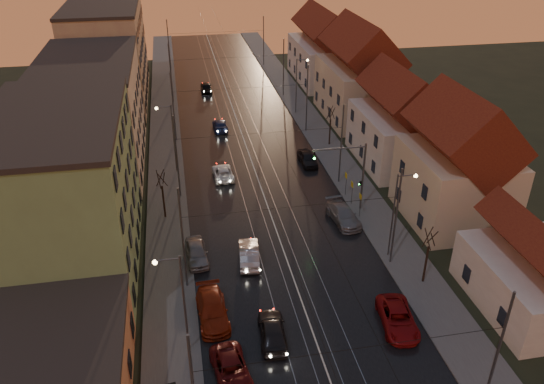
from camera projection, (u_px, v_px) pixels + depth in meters
ground at (320, 354)px, 36.16m from camera, size 160.00×160.00×0.00m
road at (241, 133)px, 70.59m from camera, size 16.00×120.00×0.04m
sidewalk_left at (165, 138)px, 68.94m from camera, size 4.00×120.00×0.15m
sidewalk_right at (314, 127)px, 72.18m from camera, size 4.00×120.00×0.15m
tram_rail_0 at (225, 134)px, 70.21m from camera, size 0.06×120.00×0.03m
tram_rail_1 at (236, 133)px, 70.44m from camera, size 0.06×120.00×0.03m
tram_rail_2 at (247, 132)px, 70.69m from camera, size 0.06×120.00×0.03m
tram_rail_3 at (258, 132)px, 70.92m from camera, size 0.06×120.00×0.03m
apartment_left_1 at (66, 196)px, 42.24m from camera, size 10.00×18.00×13.00m
apartment_left_2 at (93, 115)px, 59.70m from camera, size 10.00×20.00×12.00m
apartment_left_3 at (109, 53)px, 79.88m from camera, size 10.00×24.00×14.00m
house_right_0 at (537, 274)px, 39.22m from camera, size 8.16×10.20×5.80m
house_right_1 at (457, 167)px, 49.20m from camera, size 8.67×10.20×10.80m
house_right_2 at (401, 124)px, 60.78m from camera, size 9.18×12.24×9.20m
house_right_3 at (359, 77)px, 73.13m from camera, size 9.18×14.28×11.50m
house_right_4 at (324, 51)px, 88.99m from camera, size 9.18×16.32×10.00m
catenary_pole_r_0 at (497, 354)px, 30.22m from camera, size 0.16×0.16×9.00m
catenary_pole_l_1 at (183, 240)px, 40.34m from camera, size 0.16×0.16×9.00m
catenary_pole_r_1 at (396, 218)px, 43.13m from camera, size 0.16×0.16×9.00m
catenary_pole_l_2 at (177, 158)px, 53.26m from camera, size 0.16×0.16×9.00m
catenary_pole_r_2 at (341, 145)px, 56.04m from camera, size 0.16×0.16×9.00m
catenary_pole_l_3 at (173, 108)px, 66.17m from camera, size 0.16×0.16×9.00m
catenary_pole_r_3 at (307, 99)px, 68.96m from camera, size 0.16×0.16×9.00m
catenary_pole_l_4 at (171, 74)px, 79.08m from camera, size 0.16×0.16×9.00m
catenary_pole_r_4 at (284, 68)px, 81.87m from camera, size 0.16×0.16×9.00m
catenary_pole_l_5 at (169, 45)px, 94.58m from camera, size 0.16×0.16×9.00m
catenary_pole_r_5 at (264, 41)px, 97.37m from camera, size 0.16×0.16×9.00m
street_lamp_0 at (179, 296)px, 34.05m from camera, size 1.75×0.32×8.00m
street_lamp_1 at (397, 207)px, 43.89m from camera, size 1.75×0.32×8.00m
street_lamp_2 at (170, 132)px, 58.16m from camera, size 1.75×0.32×8.00m
street_lamp_3 at (299, 80)px, 74.88m from camera, size 1.75×0.32×8.00m
traffic_light_mast at (354, 169)px, 50.73m from camera, size 5.30×0.32×7.20m
bare_tree_0 at (163, 196)px, 50.53m from camera, size 1.09×1.09×5.11m
bare_tree_1 at (427, 257)px, 41.78m from camera, size 1.09×1.09×5.11m
bare_tree_2 at (330, 127)px, 65.92m from camera, size 1.09×1.09×5.11m
driving_car_0 at (272, 331)px, 37.06m from camera, size 2.18×4.71×1.56m
driving_car_1 at (249, 254)px, 45.15m from camera, size 2.12×4.84×1.55m
driving_car_2 at (223, 173)px, 58.93m from camera, size 2.29×4.64×1.27m
driving_car_3 at (220, 125)px, 71.28m from camera, size 1.87×4.50×1.30m
driving_car_4 at (206, 87)px, 85.79m from camera, size 1.92×4.49×1.51m
parked_left_1 at (231, 370)px, 34.10m from camera, size 2.72×4.96×1.32m
parked_left_2 at (212, 310)px, 38.93m from camera, size 2.39×5.40×1.54m
parked_left_3 at (197, 252)px, 45.35m from camera, size 2.03×4.52×1.51m
parked_right_0 at (398, 318)px, 38.26m from camera, size 3.01×5.34×1.41m
parked_right_1 at (343, 215)px, 50.80m from camera, size 2.65×5.41×1.51m
parked_right_2 at (307, 158)px, 61.96m from camera, size 1.86×4.37×1.47m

